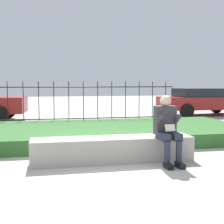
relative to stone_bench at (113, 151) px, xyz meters
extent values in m
plane|color=#A8A399|center=(-0.05, 0.00, -0.21)|extent=(60.00, 60.00, 0.00)
cube|color=#ADA89E|center=(0.00, 0.00, 0.03)|extent=(3.06, 0.60, 0.46)
cube|color=gray|center=(0.00, 0.00, -0.17)|extent=(2.94, 0.55, 0.08)
cube|color=black|center=(0.85, -0.70, -0.16)|extent=(0.11, 0.26, 0.09)
cylinder|color=#282D3D|center=(0.85, -0.64, 0.07)|extent=(0.11, 0.11, 0.37)
cube|color=#282D3D|center=(0.85, -0.43, 0.32)|extent=(0.15, 0.42, 0.13)
cube|color=black|center=(1.07, -0.70, -0.16)|extent=(0.11, 0.26, 0.09)
cylinder|color=#282D3D|center=(1.07, -0.64, 0.07)|extent=(0.11, 0.11, 0.37)
cube|color=#282D3D|center=(1.07, -0.43, 0.32)|extent=(0.15, 0.42, 0.13)
cube|color=#333338|center=(0.96, -0.22, 0.59)|extent=(0.38, 0.24, 0.54)
sphere|color=#DBB293|center=(0.96, -0.24, 0.95)|extent=(0.21, 0.21, 0.21)
cylinder|color=#333338|center=(0.78, -0.38, 0.61)|extent=(0.08, 0.29, 0.24)
cylinder|color=#333338|center=(1.13, -0.38, 0.61)|extent=(0.08, 0.29, 0.24)
cube|color=beige|center=(0.96, -0.48, 0.48)|extent=(0.18, 0.09, 0.13)
cube|color=#33662D|center=(-0.05, 2.45, -0.04)|extent=(8.30, 3.50, 0.33)
cylinder|color=black|center=(-0.05, 4.66, 0.10)|extent=(6.30, 0.03, 0.03)
cylinder|color=black|center=(-0.05, 4.66, 1.16)|extent=(6.30, 0.03, 0.03)
cylinder|color=black|center=(-2.47, 4.66, 0.57)|extent=(0.02, 0.02, 1.55)
cylinder|color=black|center=(-1.98, 4.66, 0.57)|extent=(0.02, 0.02, 1.55)
cylinder|color=black|center=(-1.50, 4.66, 0.57)|extent=(0.02, 0.02, 1.55)
cylinder|color=black|center=(-1.02, 4.66, 0.57)|extent=(0.02, 0.02, 1.55)
cylinder|color=black|center=(-0.53, 4.66, 0.57)|extent=(0.02, 0.02, 1.55)
cylinder|color=black|center=(-0.05, 4.66, 0.57)|extent=(0.02, 0.02, 1.55)
cylinder|color=black|center=(0.44, 4.66, 0.57)|extent=(0.02, 0.02, 1.55)
cylinder|color=black|center=(0.92, 4.66, 0.57)|extent=(0.02, 0.02, 1.55)
cylinder|color=black|center=(1.41, 4.66, 0.57)|extent=(0.02, 0.02, 1.55)
cylinder|color=black|center=(1.89, 4.66, 0.57)|extent=(0.02, 0.02, 1.55)
cylinder|color=black|center=(2.38, 4.66, 0.57)|extent=(0.02, 0.02, 1.55)
cylinder|color=black|center=(2.86, 4.66, 0.57)|extent=(0.02, 0.02, 1.55)
cube|color=maroon|center=(5.89, 7.68, 0.38)|extent=(4.07, 1.88, 0.56)
cube|color=black|center=(5.73, 7.67, 0.85)|extent=(2.26, 1.60, 0.39)
cylinder|color=black|center=(7.10, 8.57, 0.10)|extent=(0.62, 0.22, 0.61)
cylinder|color=black|center=(4.67, 6.78, 0.10)|extent=(0.62, 0.22, 0.61)
cylinder|color=black|center=(4.61, 8.49, 0.10)|extent=(0.62, 0.22, 0.61)
cylinder|color=black|center=(-2.98, 6.38, 0.12)|extent=(0.67, 0.24, 0.66)
cylinder|color=black|center=(-2.89, 8.01, 0.12)|extent=(0.67, 0.24, 0.66)
camera|label=1|loc=(-1.18, -5.73, 1.28)|focal=50.00mm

